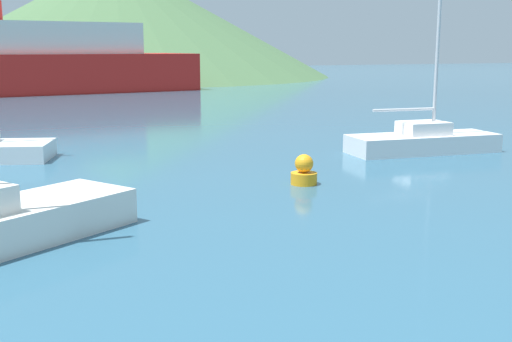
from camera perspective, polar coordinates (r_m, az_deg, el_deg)
name	(u,v)px	position (r m, az deg, el deg)	size (l,w,h in m)	color
sailboat_middle	(423,140)	(23.47, 14.62, 2.69)	(5.53, 2.36, 7.40)	white
buoy_marker	(304,172)	(17.43, 4.28, -0.09)	(0.72, 0.72, 0.83)	orange
hill_central	(116,19)	(85.46, -12.32, 13.09)	(54.02, 54.02, 14.52)	#476B42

